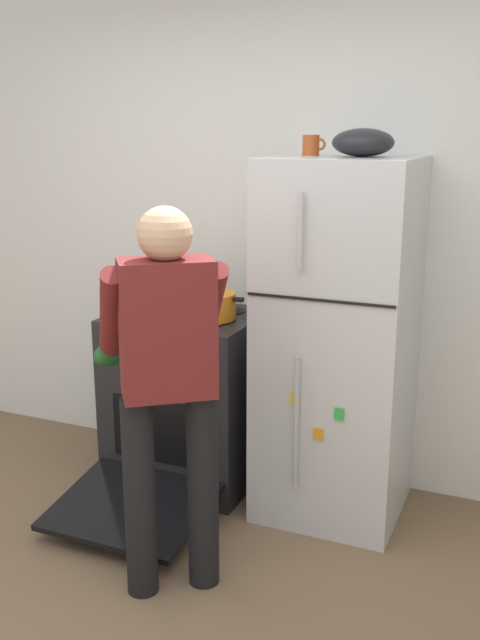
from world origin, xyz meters
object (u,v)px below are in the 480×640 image
pepper_mill (155,283)px  red_pot (210,306)px  stove_range (187,399)px  person_cook (167,369)px  mixing_bowl (363,143)px  refrigerator (338,341)px  coffee_mug (311,145)px

pepper_mill → red_pot: bearing=-28.5°
stove_range → person_cook: (0.38, -0.88, 0.50)m
mixing_bowl → refrigerator: bearing=-179.8°
mixing_bowl → pepper_mill: bearing=170.6°
coffee_mug → pepper_mill: (-0.95, 0.15, -0.76)m
stove_range → red_pot: red_pot is taller
refrigerator → stove_range: bearing=-178.8°
refrigerator → mixing_bowl: bearing=0.2°
refrigerator → person_cook: size_ratio=1.09×
stove_range → mixing_bowl: mixing_bowl is taller
stove_range → person_cook: 1.08m
stove_range → pepper_mill: 0.69m
person_cook → coffee_mug: size_ratio=14.28×
refrigerator → red_pot: size_ratio=4.79×
person_cook → red_pot: size_ratio=4.38×
pepper_mill → mixing_bowl: (1.20, -0.20, 0.78)m
coffee_mug → person_cook: bearing=-105.8°
red_pot → stove_range: bearing=168.7°
stove_range → red_pot: size_ratio=3.37×
stove_range → red_pot: 0.57m
refrigerator → coffee_mug: 0.94m
refrigerator → stove_range: size_ratio=1.42×
red_pot → pepper_mill: pepper_mill is taller
person_cook → red_pot: (-0.22, 0.85, 0.05)m
refrigerator → mixing_bowl: size_ratio=6.31×
person_cook → mixing_bowl: (0.53, 0.90, 0.86)m
stove_range → coffee_mug: size_ratio=10.98×
red_pot → mixing_bowl: 1.10m
refrigerator → pepper_mill: 1.15m
refrigerator → pepper_mill: (-1.12, 0.20, 0.16)m
refrigerator → mixing_bowl: (0.08, 0.00, 0.94)m
coffee_mug → mixing_bowl: 0.26m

